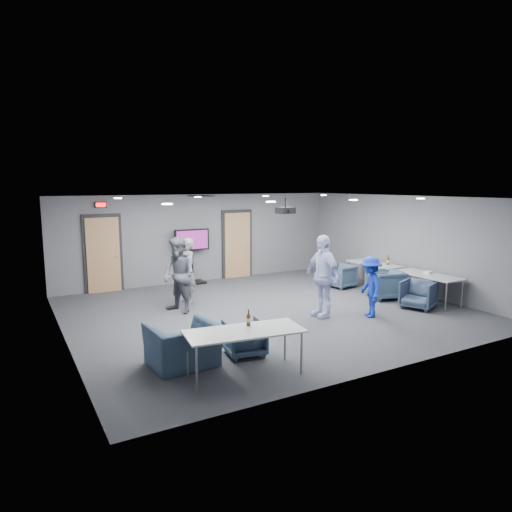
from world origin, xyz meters
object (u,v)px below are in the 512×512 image
chair_front_a (244,338)px  bottle_right (388,261)px  table_front_left (244,333)px  projector (285,210)px  person_b (179,275)px  chair_right_a (341,276)px  person_c (323,276)px  person_d (370,287)px  chair_right_b (385,284)px  chair_right_c (418,294)px  bottle_front (248,320)px  tv_stand (192,253)px  table_right_b (428,276)px  person_a (187,271)px  table_right_a (375,265)px  chair_front_b (184,345)px

chair_front_a → bottle_right: bottle_right is taller
table_front_left → projector: (2.65, 2.94, 1.72)m
person_b → chair_right_a: person_b is taller
bottle_right → person_c: bearing=-159.6°
table_front_left → bottle_right: bottle_right is taller
person_d → table_front_left: person_d is taller
chair_right_b → person_c: bearing=-59.7°
chair_right_c → bottle_front: bottle_front is taller
chair_right_b → chair_right_c: size_ratio=1.10×
bottle_right → tv_stand: tv_stand is taller
table_right_b → bottle_right: 1.53m
person_b → chair_front_a: bearing=-20.6°
person_d → chair_right_b: 1.90m
bottle_right → bottle_front: bearing=-153.7°
chair_right_b → person_a: bearing=-95.4°
person_a → bottle_right: bearing=74.4°
person_a → chair_right_b: person_a is taller
tv_stand → person_a: bearing=-114.4°
person_c → person_d: person_c is taller
chair_right_a → tv_stand: tv_stand is taller
chair_front_a → table_front_left: size_ratio=0.35×
chair_right_b → table_right_a: bearing=168.0°
person_a → chair_right_b: (4.74, -2.13, -0.45)m
chair_front_b → tv_stand: tv_stand is taller
person_d → chair_right_b: (1.54, 1.06, -0.32)m
table_front_left → chair_front_a: bearing=70.2°
person_c → chair_right_b: size_ratio=2.25×
tv_stand → chair_right_c: bearing=-54.7°
table_right_a → tv_stand: (-4.44, 3.14, 0.27)m
tv_stand → person_c: bearing=-74.5°
tv_stand → projector: size_ratio=4.08×
chair_front_a → projector: bearing=-127.5°
person_b → table_right_b: 6.28m
chair_right_b → projector: (-2.90, 0.42, 2.02)m
chair_front_b → table_front_left: 1.12m
person_a → table_right_a: person_a is taller
table_right_a → bottle_front: bearing=119.6°
person_c → bottle_right: 3.48m
chair_right_b → chair_right_c: bearing=18.8°
person_c → table_right_a: 3.52m
chair_right_c → chair_front_a: size_ratio=1.11×
chair_right_b → bottle_front: 5.88m
person_d → tv_stand: size_ratio=0.84×
person_a → chair_right_a: size_ratio=2.27×
table_right_a → bottle_right: 0.44m
chair_right_b → chair_front_a: size_ratio=1.22×
chair_right_a → chair_right_b: 1.62m
chair_right_a → chair_front_a: (-4.97, -3.37, -0.02)m
chair_right_a → projector: projector is taller
person_b → projector: projector is taller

